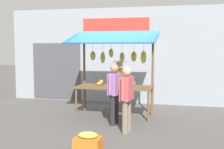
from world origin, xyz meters
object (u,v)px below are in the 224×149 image
at_px(vendor_with_sunhat, 120,81).
at_px(market_stall, 115,63).
at_px(shopper_with_ponytail, 114,90).
at_px(produce_crate_near, 88,142).
at_px(shopper_with_shopping_bag, 127,95).

bearing_deg(vendor_with_sunhat, market_stall, 1.31).
distance_m(vendor_with_sunhat, shopper_with_ponytail, 1.67).
bearing_deg(market_stall, vendor_with_sunhat, -88.26).
height_order(shopper_with_ponytail, produce_crate_near, shopper_with_ponytail).
bearing_deg(shopper_with_shopping_bag, produce_crate_near, 168.73).
relative_size(vendor_with_sunhat, produce_crate_near, 3.10).
xyz_separation_m(vendor_with_sunhat, shopper_with_ponytail, (-0.23, 1.65, -0.03)).
bearing_deg(produce_crate_near, market_stall, -86.69).
relative_size(shopper_with_shopping_bag, produce_crate_near, 3.04).
bearing_deg(shopper_with_ponytail, produce_crate_near, -173.37).
height_order(shopper_with_shopping_bag, shopper_with_ponytail, shopper_with_ponytail).
height_order(market_stall, shopper_with_ponytail, market_stall).
height_order(market_stall, produce_crate_near, market_stall).
bearing_deg(vendor_with_sunhat, shopper_with_shopping_bag, 16.05).
bearing_deg(market_stall, shopper_with_ponytail, 102.20).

